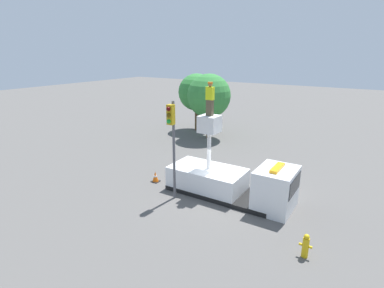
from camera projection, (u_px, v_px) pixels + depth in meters
The scene contains 8 objects.
ground_plane at pixel (221, 194), 16.65m from camera, with size 120.00×120.00×0.00m, color #565451.
bucket_truck at pixel (230, 182), 16.13m from camera, with size 6.88×2.37×4.35m.
worker at pixel (210, 99), 15.53m from camera, with size 0.40×0.26×1.75m.
traffic_light_pole at pixel (172, 132), 15.04m from camera, with size 0.34×0.57×5.27m.
fire_hydrant at pixel (306, 246), 11.42m from camera, with size 0.49×0.25×0.99m.
traffic_cone_rear at pixel (155, 177), 18.16m from camera, with size 0.46×0.46×0.66m.
tree_left_bg at pixel (197, 92), 29.22m from camera, with size 3.60×3.60×5.61m.
tree_right_bg at pixel (209, 96), 26.43m from camera, with size 3.87×3.87×5.79m.
Camera 1 is at (6.70, -13.62, 7.57)m, focal length 28.00 mm.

